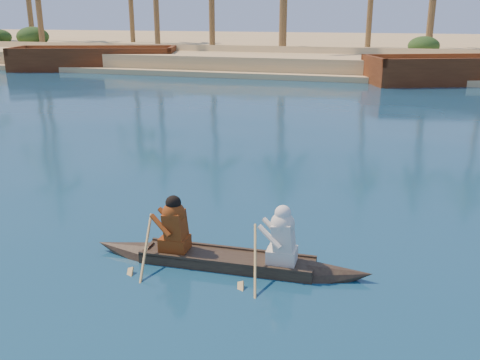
# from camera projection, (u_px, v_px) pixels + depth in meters

# --- Properties ---
(ground) EXTENTS (160.00, 160.00, 0.00)m
(ground) POSITION_uv_depth(u_px,v_px,m) (2.00, 166.00, 15.02)
(ground) COLOR navy
(ground) RESTS_ON ground
(sandy_embankment) EXTENTS (150.00, 51.00, 1.50)m
(sandy_embankment) POSITION_uv_depth(u_px,v_px,m) (304.00, 48.00, 57.68)
(sandy_embankment) COLOR #E1B97F
(sandy_embankment) RESTS_ON ground
(shrub_cluster) EXTENTS (100.00, 6.00, 2.40)m
(shrub_cluster) POSITION_uv_depth(u_px,v_px,m) (270.00, 51.00, 43.43)
(shrub_cluster) COLOR #263E16
(shrub_cluster) RESTS_ON ground
(canoe) EXTENTS (4.89, 0.82, 1.34)m
(canoe) POSITION_uv_depth(u_px,v_px,m) (227.00, 251.00, 9.07)
(canoe) COLOR #3B3120
(canoe) RESTS_ON ground
(barge_mid) EXTENTS (12.70, 7.56, 2.01)m
(barge_mid) POSITION_uv_depth(u_px,v_px,m) (95.00, 60.00, 40.59)
(barge_mid) COLOR #612D14
(barge_mid) RESTS_ON ground
(barge_right) EXTENTS (12.19, 8.09, 1.93)m
(barge_right) POSITION_uv_depth(u_px,v_px,m) (462.00, 72.00, 32.87)
(barge_right) COLOR #612D14
(barge_right) RESTS_ON ground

